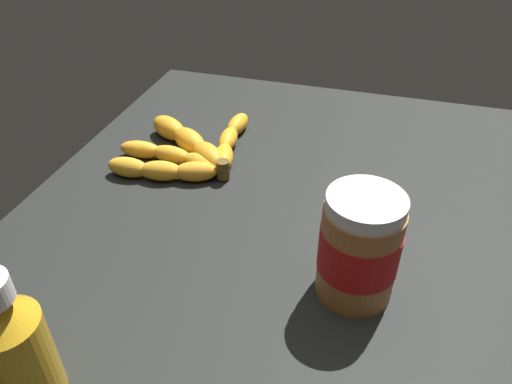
% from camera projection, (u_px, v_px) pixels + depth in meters
% --- Properties ---
extents(ground_plane, '(0.95, 0.72, 0.03)m').
position_uv_depth(ground_plane, '(269.00, 236.00, 0.68)').
color(ground_plane, black).
extents(banana_bunch, '(0.23, 0.20, 0.04)m').
position_uv_depth(banana_bunch, '(189.00, 150.00, 0.80)').
color(banana_bunch, gold).
rests_on(banana_bunch, ground_plane).
extents(peanut_butter_jar, '(0.09, 0.09, 0.13)m').
position_uv_depth(peanut_butter_jar, '(359.00, 247.00, 0.54)').
color(peanut_butter_jar, '#9E602D').
rests_on(peanut_butter_jar, ground_plane).
extents(honey_bottle, '(0.06, 0.06, 0.15)m').
position_uv_depth(honey_bottle, '(13.00, 346.00, 0.43)').
color(honey_bottle, gold).
rests_on(honey_bottle, ground_plane).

